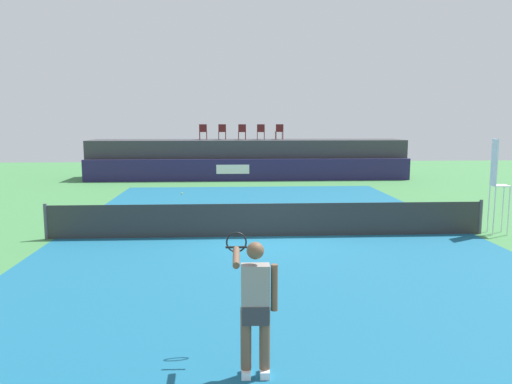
{
  "coord_description": "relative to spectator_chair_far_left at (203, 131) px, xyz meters",
  "views": [
    {
      "loc": [
        -1.12,
        -14.01,
        3.26
      ],
      "look_at": [
        -0.24,
        2.0,
        1.0
      ],
      "focal_mm": 35.32,
      "sensor_mm": 36.0,
      "label": 1
    }
  ],
  "objects": [
    {
      "name": "spectator_chair_right",
      "position": [
        3.33,
        -0.28,
        0.0
      ],
      "size": [
        0.46,
        0.46,
        0.89
      ],
      "color": "#561919",
      "rests_on": "spectator_platform"
    },
    {
      "name": "spectator_chair_far_left",
      "position": [
        0.0,
        0.0,
        0.0
      ],
      "size": [
        0.44,
        0.44,
        0.89
      ],
      "color": "#561919",
      "rests_on": "spectator_platform"
    },
    {
      "name": "spectator_platform",
      "position": [
        2.57,
        -0.13,
        -1.59
      ],
      "size": [
        18.0,
        2.8,
        2.2
      ],
      "primitive_type": "cube",
      "color": "#38383D",
      "rests_on": "ground"
    },
    {
      "name": "spectator_chair_center",
      "position": [
        2.25,
        -0.2,
        0.0
      ],
      "size": [
        0.44,
        0.44,
        0.89
      ],
      "color": "#561919",
      "rests_on": "spectator_platform"
    },
    {
      "name": "ground_plane",
      "position": [
        2.57,
        -12.43,
        -2.69
      ],
      "size": [
        48.0,
        48.0,
        0.0
      ],
      "primitive_type": "plane",
      "color": "#3D7A42"
    },
    {
      "name": "umpire_chair",
      "position": [
        9.19,
        -15.42,
        -1.11
      ],
      "size": [
        0.49,
        0.49,
        2.76
      ],
      "color": "white",
      "rests_on": "ground"
    },
    {
      "name": "tennis_player",
      "position": [
        1.77,
        -23.32,
        -1.73
      ],
      "size": [
        0.66,
        1.13,
        1.77
      ],
      "color": "white",
      "rests_on": "court_inner"
    },
    {
      "name": "sponsor_wall",
      "position": [
        2.56,
        -1.93,
        -2.09
      ],
      "size": [
        18.0,
        0.22,
        1.2
      ],
      "color": "#231E4C",
      "rests_on": "ground"
    },
    {
      "name": "court_inner",
      "position": [
        2.57,
        -15.43,
        -2.69
      ],
      "size": [
        12.0,
        22.0,
        0.0
      ],
      "primitive_type": "cube",
      "color": "#16597A",
      "rests_on": "ground"
    },
    {
      "name": "net_post_near",
      "position": [
        -3.63,
        -15.43,
        -2.19
      ],
      "size": [
        0.1,
        0.1,
        1.0
      ],
      "primitive_type": "cylinder",
      "color": "#4C4C51",
      "rests_on": "ground"
    },
    {
      "name": "tennis_net",
      "position": [
        2.57,
        -15.43,
        -2.22
      ],
      "size": [
        12.4,
        0.02,
        0.95
      ],
      "primitive_type": "cube",
      "color": "#2D2D2D",
      "rests_on": "ground"
    },
    {
      "name": "spectator_chair_left",
      "position": [
        1.1,
        0.06,
        0.0
      ],
      "size": [
        0.45,
        0.45,
        0.89
      ],
      "color": "#561919",
      "rests_on": "spectator_platform"
    },
    {
      "name": "spectator_chair_far_right",
      "position": [
        4.45,
        0.08,
        0.0
      ],
      "size": [
        0.45,
        0.45,
        0.89
      ],
      "color": "#561919",
      "rests_on": "spectator_platform"
    },
    {
      "name": "tennis_ball",
      "position": [
        -0.65,
        -6.84,
        -2.66
      ],
      "size": [
        0.07,
        0.07,
        0.07
      ],
      "primitive_type": "sphere",
      "color": "#D8EA33",
      "rests_on": "court_inner"
    },
    {
      "name": "net_post_far",
      "position": [
        8.77,
        -15.43,
        -2.19
      ],
      "size": [
        0.1,
        0.1,
        1.0
      ],
      "primitive_type": "cylinder",
      "color": "#4C4C51",
      "rests_on": "ground"
    }
  ]
}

